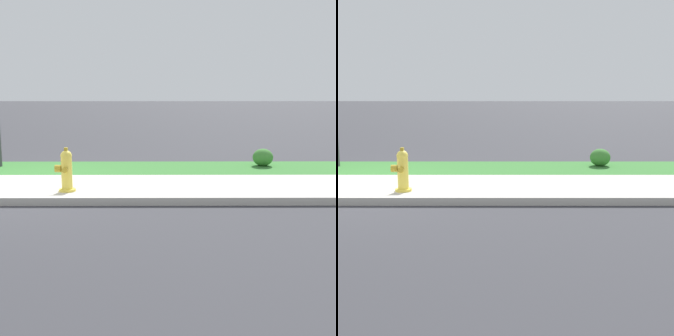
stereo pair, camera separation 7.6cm
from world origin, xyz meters
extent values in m
plane|color=#38383D|center=(0.00, 0.00, 0.00)|extent=(120.00, 120.00, 0.00)
cube|color=#BCB7AD|center=(0.00, 0.00, 0.01)|extent=(18.00, 2.29, 0.01)
cube|color=#387A33|center=(0.00, 2.03, 0.00)|extent=(18.00, 1.77, 0.01)
cylinder|color=yellow|center=(1.17, -0.34, 0.03)|extent=(0.28, 0.28, 0.05)
cylinder|color=yellow|center=(1.17, -0.34, 0.33)|extent=(0.18, 0.18, 0.55)
sphere|color=yellow|center=(1.17, -0.34, 0.60)|extent=(0.19, 0.19, 0.19)
cube|color=#B29323|center=(1.17, -0.34, 0.71)|extent=(0.06, 0.06, 0.06)
cylinder|color=#B29323|center=(1.17, -0.47, 0.39)|extent=(0.09, 0.09, 0.09)
cylinder|color=#B29323|center=(1.17, -0.20, 0.39)|extent=(0.09, 0.09, 0.09)
cylinder|color=#B29323|center=(1.03, -0.34, 0.39)|extent=(0.10, 0.12, 0.12)
ellipsoid|color=#3D7F33|center=(4.97, 2.30, 0.19)|extent=(0.45, 0.45, 0.38)
camera|label=1|loc=(2.81, -7.96, 1.68)|focal=50.00mm
camera|label=2|loc=(2.88, -7.96, 1.68)|focal=50.00mm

